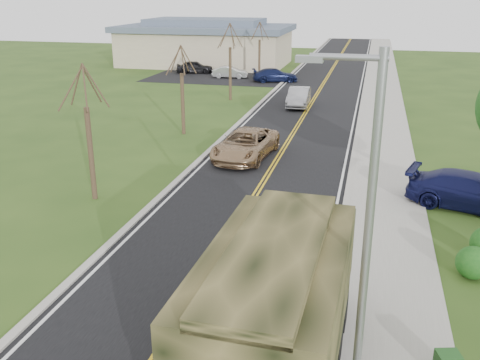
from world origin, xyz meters
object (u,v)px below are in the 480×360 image
(military_truck, at_px, (280,298))
(suv_champagne, at_px, (245,144))
(pickup_navy, at_px, (472,192))
(sedan_silver, at_px, (299,97))

(military_truck, height_order, suv_champagne, military_truck)
(suv_champagne, height_order, pickup_navy, suv_champagne)
(sedan_silver, bearing_deg, pickup_navy, -64.61)
(suv_champagne, relative_size, pickup_navy, 1.05)
(military_truck, bearing_deg, suv_champagne, 107.43)
(sedan_silver, distance_m, pickup_navy, 22.32)
(suv_champagne, relative_size, sedan_silver, 1.23)
(pickup_navy, bearing_deg, military_truck, 169.57)
(military_truck, height_order, sedan_silver, military_truck)
(suv_champagne, xyz_separation_m, sedan_silver, (0.91, 14.91, -0.03))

